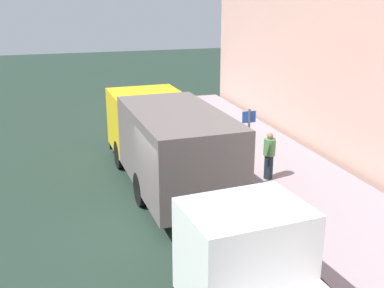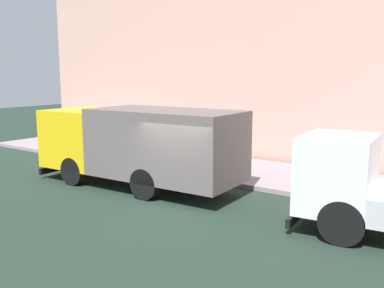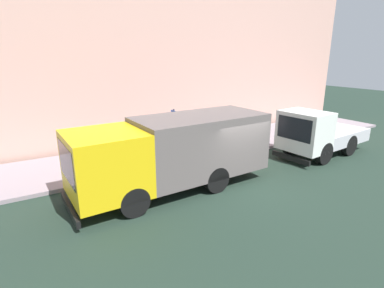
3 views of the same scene
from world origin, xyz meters
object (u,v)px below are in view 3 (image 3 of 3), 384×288
small_flatbed_truck (317,134)px  pedestrian_walking (157,142)px  street_sign_post (174,131)px  large_utility_truck (174,150)px

small_flatbed_truck → pedestrian_walking: small_flatbed_truck is taller
small_flatbed_truck → pedestrian_walking: size_ratio=3.55×
pedestrian_walking → street_sign_post: street_sign_post is taller
small_flatbed_truck → street_sign_post: street_sign_post is taller
pedestrian_walking → street_sign_post: bearing=133.9°
large_utility_truck → street_sign_post: bearing=-29.6°
small_flatbed_truck → street_sign_post: bearing=65.3°
large_utility_truck → pedestrian_walking: size_ratio=4.95×
small_flatbed_truck → large_utility_truck: bearing=84.0°
pedestrian_walking → street_sign_post: (-0.96, -0.45, 0.68)m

